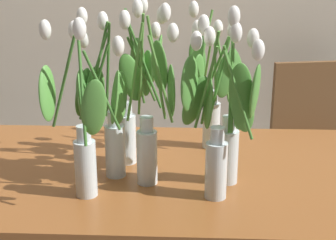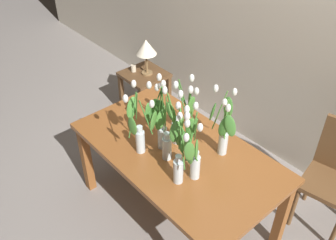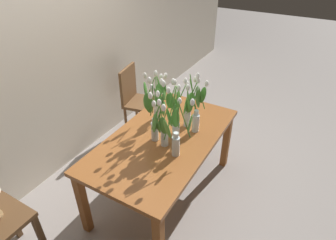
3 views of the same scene
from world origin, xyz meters
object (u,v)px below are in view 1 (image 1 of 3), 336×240
Objects in this scene: tulip_vase_0 at (136,102)px; tulip_vase_4 at (101,115)px; tulip_vase_5 at (147,112)px; tulip_vase_1 at (219,126)px; tulip_vase_6 at (85,133)px; tulip_vase_3 at (224,119)px; dining_chair at (312,139)px; dining_table at (145,191)px; tulip_vase_2 at (212,91)px.

tulip_vase_4 is (-0.10, -0.14, -0.00)m from tulip_vase_0.
tulip_vase_1 is at bearing -23.35° from tulip_vase_5.
tulip_vase_0 is 0.32m from tulip_vase_6.
tulip_vase_3 is at bearing -7.11° from tulip_vase_5.
tulip_vase_6 is 0.61× the size of dining_chair.
tulip_vase_5 is (-0.23, 0.10, 0.01)m from tulip_vase_1.
dining_table is at bearing 54.45° from tulip_vase_6.
tulip_vase_2 reaches higher than tulip_vase_4.
dining_table is 0.40m from tulip_vase_6.
tulip_vase_1 is 0.40m from tulip_vase_2.
dining_chair is (0.58, 1.10, -0.44)m from tulip_vase_1.
tulip_vase_5 reaches higher than tulip_vase_3.
dining_chair is at bearing 61.63° from tulip_vase_3.
tulip_vase_5 is at bearing 156.65° from tulip_vase_1.
tulip_vase_6 is (-0.02, -0.16, -0.01)m from tulip_vase_4.
tulip_vase_4 is (-0.14, -0.06, 0.31)m from dining_table.
dining_chair is at bearing 44.11° from tulip_vase_0.
dining_table is at bearing -138.88° from tulip_vase_2.
tulip_vase_5 is 0.22m from tulip_vase_6.
tulip_vase_0 is 0.36m from tulip_vase_3.
tulip_vase_0 is 1.06× the size of tulip_vase_1.
tulip_vase_1 is at bearing -18.54° from tulip_vase_4.
tulip_vase_0 reaches higher than tulip_vase_6.
tulip_vase_6 reaches higher than dining_chair.
tulip_vase_0 is at bearing -154.58° from tulip_vase_2.
tulip_vase_1 is 0.98× the size of tulip_vase_6.
tulip_vase_2 reaches higher than tulip_vase_1.
tulip_vase_5 reaches higher than tulip_vase_4.
tulip_vase_5 reaches higher than tulip_vase_6.
tulip_vase_3 reaches higher than dining_table.
tulip_vase_0 is at bearing 146.69° from tulip_vase_3.
tulip_vase_3 reaches higher than tulip_vase_1.
dining_chair is (0.98, 1.13, -0.42)m from tulip_vase_6.
tulip_vase_6 reaches higher than dining_table.
dining_table is at bearing -132.09° from dining_chair.
tulip_vase_2 is 1.01× the size of tulip_vase_6.
tulip_vase_5 is (0.02, -0.09, 0.33)m from dining_table.
tulip_vase_0 is at bearing 53.68° from tulip_vase_4.
tulip_vase_5 is at bearing -77.50° from dining_table.
tulip_vase_3 is 1.26m from dining_chair.
dining_table is 2.73× the size of tulip_vase_0.
tulip_vase_2 is 0.61× the size of dining_chair.
tulip_vase_5 is at bearing -126.69° from tulip_vase_2.
tulip_vase_2 is at bearing 25.42° from tulip_vase_0.
tulip_vase_4 is (-0.38, 0.13, -0.01)m from tulip_vase_1.
tulip_vase_0 is at bearing 107.94° from tulip_vase_5.
tulip_vase_6 is at bearing -143.32° from tulip_vase_5.
tulip_vase_2 is (0.28, 0.13, 0.01)m from tulip_vase_0.
tulip_vase_0 reaches higher than tulip_vase_4.
tulip_vase_4 reaches higher than dining_chair.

